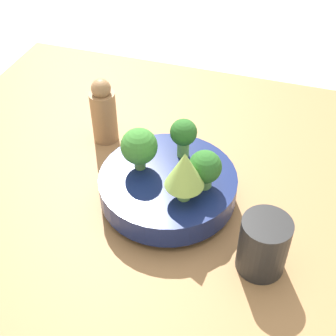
{
  "coord_description": "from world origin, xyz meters",
  "views": [
    {
      "loc": [
        -0.15,
        0.62,
        0.67
      ],
      "look_at": [
        0.03,
        0.04,
        0.11
      ],
      "focal_mm": 50.0,
      "sensor_mm": 36.0,
      "label": 1
    }
  ],
  "objects": [
    {
      "name": "table",
      "position": [
        0.0,
        0.0,
        0.02
      ],
      "size": [
        1.16,
        0.89,
        0.04
      ],
      "color": "#9E7042",
      "rests_on": "ground_plane"
    },
    {
      "name": "pepper_mill",
      "position": [
        0.21,
        -0.1,
        0.1
      ],
      "size": [
        0.05,
        0.05,
        0.15
      ],
      "color": "#997047",
      "rests_on": "table"
    },
    {
      "name": "broccoli_floret_left",
      "position": [
        -0.04,
        0.04,
        0.14
      ],
      "size": [
        0.06,
        0.06,
        0.07
      ],
      "color": "#6BA34C",
      "rests_on": "bowl"
    },
    {
      "name": "broccoli_floret_front",
      "position": [
        0.02,
        -0.03,
        0.14
      ],
      "size": [
        0.05,
        0.05,
        0.08
      ],
      "color": "#6BA34C",
      "rests_on": "bowl"
    },
    {
      "name": "bowl",
      "position": [
        0.03,
        0.04,
        0.07
      ],
      "size": [
        0.25,
        0.25,
        0.06
      ],
      "color": "navy",
      "rests_on": "table"
    },
    {
      "name": "broccoli_floret_right",
      "position": [
        0.09,
        0.03,
        0.14
      ],
      "size": [
        0.07,
        0.07,
        0.08
      ],
      "color": "#609347",
      "rests_on": "bowl"
    },
    {
      "name": "ground_plane",
      "position": [
        0.0,
        0.0,
        0.0
      ],
      "size": [
        6.0,
        6.0,
        0.0
      ],
      "primitive_type": "plane",
      "color": "beige"
    },
    {
      "name": "cup",
      "position": [
        -0.16,
        0.13,
        0.09
      ],
      "size": [
        0.08,
        0.08,
        0.1
      ],
      "color": "black",
      "rests_on": "table"
    },
    {
      "name": "romanesco_piece_far",
      "position": [
        -0.01,
        0.08,
        0.16
      ],
      "size": [
        0.07,
        0.07,
        0.1
      ],
      "color": "#7AB256",
      "rests_on": "bowl"
    }
  ]
}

